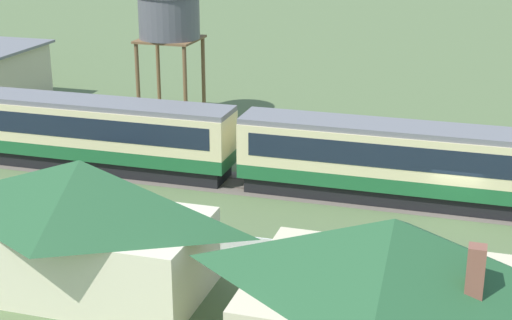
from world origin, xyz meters
The scene contains 8 objects.
ground_plane centered at (0.00, 0.00, 0.00)m, with size 600.00×600.00×0.00m, color #566B42.
passenger_train centered at (-12.03, 1.05, 2.37)m, with size 72.11×2.99×4.28m.
railway_track centered at (-3.33, 1.05, 0.01)m, with size 125.34×3.60×0.04m.
water_tower centered at (-21.04, 12.29, 7.66)m, with size 4.55×4.55×9.57m.
cottage_dark_green_roof_2 centered at (-14.35, -12.92, 3.00)m, with size 10.79×5.76×5.79m.
cottage_dark_green_roof_3 centered at (-1.47, -15.02, 2.96)m, with size 10.49×7.61×5.70m.
picket_fence_front centered at (-20.90, -8.03, 0.53)m, with size 52.57×0.06×1.05m, color white.
parked_car_black centered at (-21.04, -5.55, 0.59)m, with size 4.36×2.11×1.21m.
Camera 1 is at (1.09, -39.30, 15.96)m, focal length 55.00 mm.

